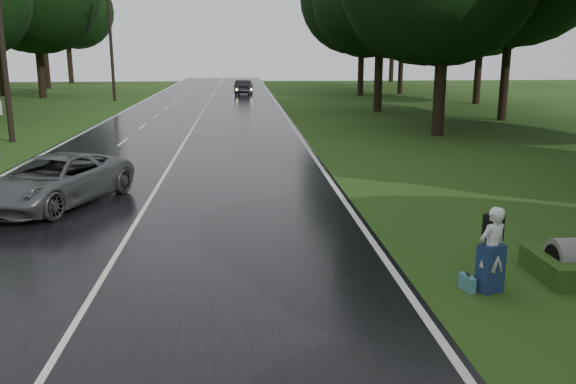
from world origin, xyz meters
The scene contains 14 objects.
ground centered at (0.00, 0.00, 0.00)m, with size 160.00×160.00×0.00m, color #264715.
road centered at (0.00, 20.00, 0.02)m, with size 12.00×140.00×0.04m, color black.
lane_center centered at (0.00, 20.00, 0.04)m, with size 0.12×140.00×0.01m, color silver.
grey_car centered at (-2.60, 7.80, 0.75)m, with size 2.37×5.13×1.43m, color #4E5153.
far_car centered at (3.13, 52.03, 0.76)m, with size 1.51×4.34×1.43m, color black.
hitchhiker centered at (7.37, 0.69, 0.76)m, with size 0.70×0.68×1.64m.
suitcase centered at (6.96, 0.75, 0.15)m, with size 0.12×0.42×0.30m, color teal.
utility_pole_mid centered at (-8.50, 20.70, 0.00)m, with size 1.80×0.28×9.08m, color black, non-canonical shape.
utility_pole_far centered at (-8.50, 45.46, 0.00)m, with size 1.80×0.28×9.96m, color black, non-canonical shape.
road_sign_b centered at (-7.20, 15.69, 0.00)m, with size 0.58×0.10×2.42m, color white, non-canonical shape.
tree_left_f centered at (-15.96, 49.35, 0.00)m, with size 10.52×10.52×16.44m, color black, non-canonical shape.
tree_right_d centered at (13.17, 21.29, 0.00)m, with size 9.18×9.18×14.34m, color black, non-canonical shape.
tree_right_e centered at (12.88, 34.22, 0.00)m, with size 9.23×9.23×14.41m, color black, non-canonical shape.
tree_right_f centered at (14.76, 50.13, 0.00)m, with size 10.26×10.26×16.03m, color black, non-canonical shape.
Camera 1 is at (2.78, -9.42, 4.40)m, focal length 37.10 mm.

